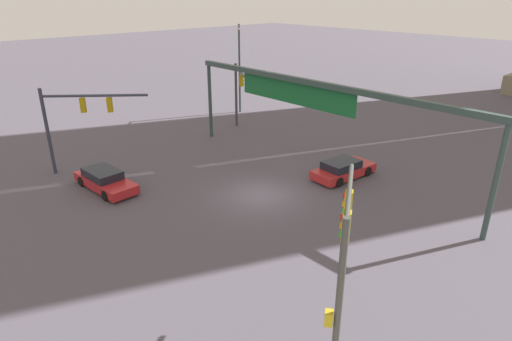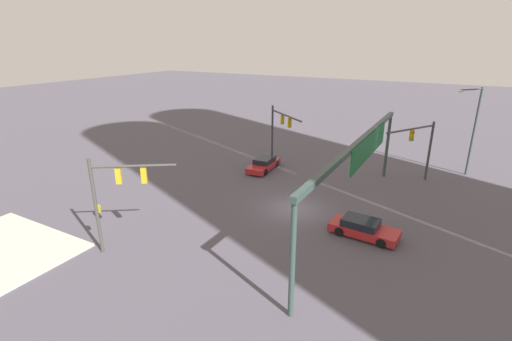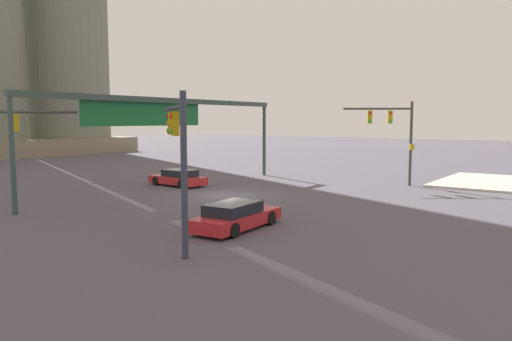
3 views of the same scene
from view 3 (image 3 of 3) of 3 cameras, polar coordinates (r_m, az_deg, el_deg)
ground_plane at (r=31.48m, az=-3.55°, el=-2.92°), size 208.39×208.39×0.00m
sidewalk_corner at (r=41.60m, az=27.17°, el=-1.32°), size 10.65×9.45×0.15m
traffic_signal_opposite_side at (r=37.34m, az=15.82°, el=4.64°), size 2.94×4.49×6.15m
traffic_signal_cross_street at (r=18.73m, az=-9.08°, el=3.49°), size 4.42×5.36×5.79m
overhead_sign_gantry at (r=33.95m, az=-10.54°, el=6.65°), size 22.76×0.43×6.30m
sedan_car_approaching at (r=36.53m, az=-9.02°, el=-0.86°), size 2.20×4.66×1.21m
sedan_car_waiting_far at (r=21.78m, az=-2.35°, el=-5.33°), size 4.96×2.17×1.21m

